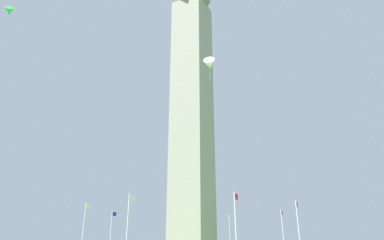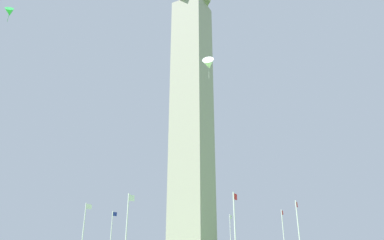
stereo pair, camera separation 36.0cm
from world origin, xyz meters
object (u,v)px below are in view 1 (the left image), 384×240
flagpole_sw (236,225)px  flagpole_w (299,228)px  flagpole_ne (168,234)px  obelisk_monument (192,100)px  kite_white_delta (210,64)px  kite_green_delta (9,11)px  flagpole_nw (283,232)px  flagpole_s (128,225)px  flagpole_n (230,234)px  flagpole_se (84,229)px  flagpole_e (111,232)px

flagpole_sw → flagpole_w: same height
flagpole_ne → obelisk_monument: bearing=-135.2°
flagpole_sw → kite_white_delta: bearing=158.9°
obelisk_monument → kite_white_delta: bearing=-145.5°
kite_green_delta → flagpole_nw: bearing=-40.5°
flagpole_ne → flagpole_nw: (-0.00, -21.09, 0.00)m
flagpole_w → kite_white_delta: size_ratio=2.73×
flagpole_s → flagpole_nw: (25.46, -10.54, 0.00)m
kite_white_delta → flagpole_w: bearing=-22.2°
flagpole_s → kite_white_delta: bearing=-82.3°
obelisk_monument → kite_white_delta: 16.73m
flagpole_sw → kite_green_delta: bearing=112.8°
flagpole_n → flagpole_sw: bearing=-157.5°
flagpole_se → flagpole_w: same height
obelisk_monument → flagpole_n: (14.98, 0.00, -20.58)m
flagpole_se → flagpole_w: size_ratio=1.00×
flagpole_w → kite_white_delta: (-13.64, 5.56, 17.73)m
flagpole_w → kite_white_delta: 23.05m
flagpole_n → kite_white_delta: size_ratio=2.73×
flagpole_se → flagpole_w: bearing=-67.5°
kite_green_delta → flagpole_n: bearing=-25.2°
flagpole_se → kite_green_delta: 32.04m
kite_green_delta → flagpole_se: bearing=-30.6°
obelisk_monument → kite_green_delta: obelisk_monument is taller
flagpole_ne → flagpole_sw: (-21.09, -21.09, 0.00)m
flagpole_nw → kite_white_delta: (-24.19, 1.20, 17.73)m
flagpole_e → flagpole_s: 21.09m
flagpole_e → kite_green_delta: kite_green_delta is taller
kite_white_delta → flagpole_e: bearing=60.6°
flagpole_sw → flagpole_nw: size_ratio=1.00×
flagpole_n → flagpole_e: bearing=135.0°
flagpole_n → flagpole_s: same height
flagpole_ne → kite_green_delta: (-32.91, 6.98, 28.95)m
flagpole_ne → flagpole_sw: 29.82m
flagpole_n → flagpole_s: bearing=180.0°
flagpole_n → flagpole_ne: (-4.37, 10.54, 0.00)m
flagpole_nw → kite_green_delta: bearing=139.5°
flagpole_se → flagpole_s: 11.41m
obelisk_monument → flagpole_n: bearing=0.0°
flagpole_sw → flagpole_w: size_ratio=1.00×
flagpole_nw → obelisk_monument: bearing=135.2°
flagpole_e → flagpole_se: size_ratio=1.00×
obelisk_monument → kite_white_delta: obelisk_monument is taller
obelisk_monument → flagpole_ne: size_ratio=6.59×
obelisk_monument → flagpole_s: bearing=180.0°
flagpole_n → flagpole_sw: size_ratio=1.00×
obelisk_monument → flagpole_s: 25.38m
flagpole_nw → kite_green_delta: kite_green_delta is taller
kite_white_delta → flagpole_se: bearing=81.1°
obelisk_monument → kite_white_delta: (-13.58, -9.35, -2.85)m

